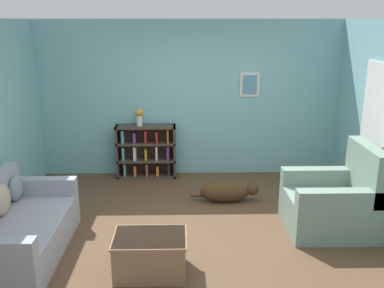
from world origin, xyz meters
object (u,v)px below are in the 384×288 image
object	(u,v)px
couch	(14,231)
dog	(227,191)
recliner_chair	(335,202)
vase	(139,116)
bookshelf	(146,152)
coffee_table	(150,253)

from	to	relation	value
couch	dog	world-z (taller)	couch
recliner_chair	vase	bearing A→B (deg)	143.20
recliner_chair	dog	size ratio (longest dim) A/B	1.09
bookshelf	coffee_table	world-z (taller)	bookshelf
dog	recliner_chair	bearing A→B (deg)	-34.86
bookshelf	coffee_table	distance (m)	2.95
vase	bookshelf	bearing A→B (deg)	11.08
recliner_chair	bookshelf	bearing A→B (deg)	141.91
dog	couch	bearing A→B (deg)	-150.41
coffee_table	couch	bearing A→B (deg)	166.02
couch	bookshelf	distance (m)	2.85
recliner_chair	vase	xyz separation A→B (m)	(-2.63, 1.97, 0.69)
bookshelf	coffee_table	size ratio (longest dim) A/B	1.31
coffee_table	vase	world-z (taller)	vase
couch	dog	bearing A→B (deg)	29.59
recliner_chair	coffee_table	distance (m)	2.46
dog	vase	distance (m)	1.96
couch	coffee_table	size ratio (longest dim) A/B	2.32
vase	coffee_table	bearing A→B (deg)	-82.93
vase	recliner_chair	bearing A→B (deg)	-36.80
couch	recliner_chair	size ratio (longest dim) A/B	1.59
couch	bookshelf	bearing A→B (deg)	63.29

